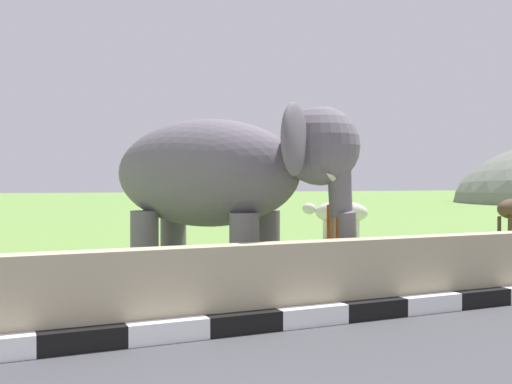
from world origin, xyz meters
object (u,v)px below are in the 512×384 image
(elephant, at_px, (227,175))
(person_handler, at_px, (338,234))
(cow_near, at_px, (340,213))
(cow_mid, at_px, (512,209))

(elephant, height_order, person_handler, elephant)
(elephant, distance_m, person_handler, 1.98)
(person_handler, relative_size, cow_near, 0.94)
(person_handler, xyz_separation_m, cow_mid, (10.70, 6.38, -0.06))
(elephant, distance_m, cow_near, 8.24)
(person_handler, bearing_deg, elephant, 160.09)
(elephant, relative_size, person_handler, 2.32)
(cow_near, bearing_deg, person_handler, -122.25)
(elephant, xyz_separation_m, person_handler, (1.64, -0.60, -0.93))
(elephant, bearing_deg, cow_mid, 25.09)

